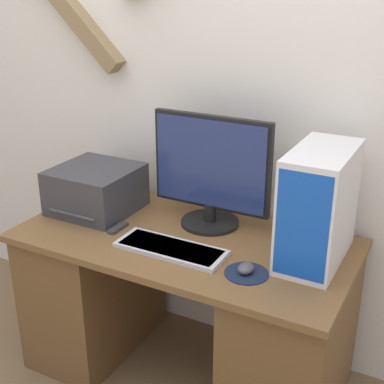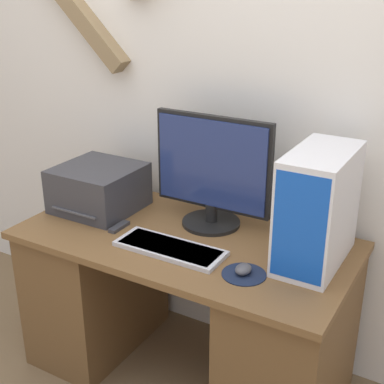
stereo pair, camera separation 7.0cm
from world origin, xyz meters
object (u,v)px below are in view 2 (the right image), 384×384
(monitor, at_px, (212,171))
(mouse, at_px, (243,269))
(remote_control, at_px, (119,227))
(printer, at_px, (99,188))
(keyboard, at_px, (170,248))
(computer_tower, at_px, (318,208))

(monitor, xyz_separation_m, mouse, (0.30, -0.32, -0.23))
(remote_control, bearing_deg, printer, 148.36)
(keyboard, height_order, printer, printer)
(keyboard, relative_size, computer_tower, 1.02)
(monitor, relative_size, printer, 1.48)
(printer, distance_m, remote_control, 0.27)
(computer_tower, xyz_separation_m, printer, (-1.03, -0.02, -0.12))
(remote_control, bearing_deg, computer_tower, 10.54)
(printer, bearing_deg, monitor, 11.88)
(keyboard, bearing_deg, computer_tower, 21.93)
(monitor, bearing_deg, computer_tower, -10.46)
(monitor, distance_m, mouse, 0.50)
(computer_tower, bearing_deg, monitor, 169.54)
(monitor, height_order, mouse, monitor)
(keyboard, distance_m, printer, 0.55)
(mouse, height_order, printer, printer)
(keyboard, bearing_deg, mouse, -3.45)
(keyboard, relative_size, remote_control, 3.97)
(mouse, xyz_separation_m, remote_control, (-0.63, 0.08, -0.01))
(keyboard, bearing_deg, remote_control, 169.15)
(keyboard, distance_m, computer_tower, 0.60)
(monitor, relative_size, remote_control, 4.73)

